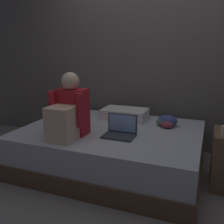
% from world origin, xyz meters
% --- Properties ---
extents(ground_plane, '(8.00, 8.00, 0.00)m').
position_xyz_m(ground_plane, '(0.00, 0.00, 0.00)').
color(ground_plane, gray).
extents(wall_back, '(5.60, 0.10, 2.70)m').
position_xyz_m(wall_back, '(0.00, 1.20, 1.35)').
color(wall_back, '#605B56').
rests_on(wall_back, ground_plane).
extents(bed, '(2.00, 1.50, 0.47)m').
position_xyz_m(bed, '(-0.20, 0.30, 0.23)').
color(bed, brown).
rests_on(bed, ground_plane).
extents(person_sitting, '(0.39, 0.44, 0.66)m').
position_xyz_m(person_sitting, '(-0.51, -0.09, 0.72)').
color(person_sitting, '#B21E28').
rests_on(person_sitting, bed).
extents(laptop, '(0.32, 0.23, 0.22)m').
position_xyz_m(laptop, '(-0.02, 0.11, 0.52)').
color(laptop, '#333842').
rests_on(laptop, bed).
extents(pillow, '(0.56, 0.36, 0.13)m').
position_xyz_m(pillow, '(-0.19, 0.75, 0.53)').
color(pillow, silver).
rests_on(pillow, bed).
extents(clothes_pile, '(0.24, 0.25, 0.13)m').
position_xyz_m(clothes_pile, '(0.36, 0.63, 0.52)').
color(clothes_pile, '#8E3D47').
rests_on(clothes_pile, bed).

